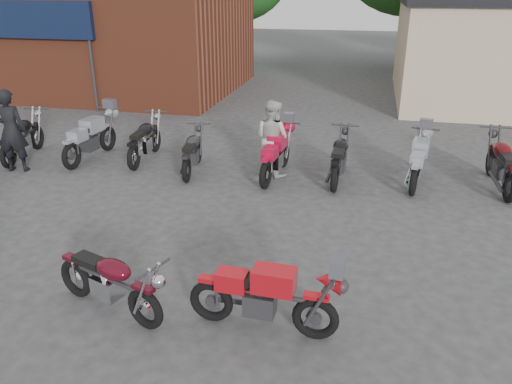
% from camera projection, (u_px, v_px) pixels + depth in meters
% --- Properties ---
extents(ground, '(90.00, 90.00, 0.00)m').
position_uv_depth(ground, '(172.00, 295.00, 7.12)').
color(ground, '#353638').
extents(brick_building, '(12.00, 8.00, 4.00)m').
position_uv_depth(brick_building, '(92.00, 38.00, 20.79)').
color(brick_building, brown).
rests_on(brick_building, ground).
extents(vintage_motorcycle, '(1.93, 1.18, 1.06)m').
position_uv_depth(vintage_motorcycle, '(109.00, 278.00, 6.57)').
color(vintage_motorcycle, '#490915').
rests_on(vintage_motorcycle, ground).
extents(sportbike, '(1.91, 0.70, 1.09)m').
position_uv_depth(sportbike, '(265.00, 293.00, 6.22)').
color(sportbike, red).
rests_on(sportbike, ground).
extents(helmet, '(0.26, 0.26, 0.23)m').
position_uv_depth(helmet, '(111.00, 276.00, 7.39)').
color(helmet, red).
rests_on(helmet, ground).
extents(person_dark, '(0.79, 0.61, 1.95)m').
position_uv_depth(person_dark, '(11.00, 131.00, 11.52)').
color(person_dark, black).
rests_on(person_dark, ground).
extents(person_light, '(1.06, 1.00, 1.74)m').
position_uv_depth(person_light, '(272.00, 138.00, 11.34)').
color(person_light, '#B6B5B1').
rests_on(person_light, ground).
extents(row_bike_0, '(1.01, 2.14, 1.19)m').
position_uv_depth(row_bike_0, '(22.00, 135.00, 12.54)').
color(row_bike_0, black).
rests_on(row_bike_0, ground).
extents(row_bike_1, '(0.86, 2.16, 1.23)m').
position_uv_depth(row_bike_1, '(90.00, 136.00, 12.44)').
color(row_bike_1, '#9698A3').
rests_on(row_bike_1, ground).
extents(row_bike_2, '(0.78, 2.03, 1.16)m').
position_uv_depth(row_bike_2, '(145.00, 138.00, 12.38)').
color(row_bike_2, black).
rests_on(row_bike_2, ground).
extents(row_bike_3, '(0.86, 1.91, 1.07)m').
position_uv_depth(row_bike_3, '(192.00, 150.00, 11.63)').
color(row_bike_3, '#242427').
rests_on(row_bike_3, ground).
extents(row_bike_4, '(0.87, 2.09, 1.18)m').
position_uv_depth(row_bike_4, '(276.00, 152.00, 11.30)').
color(row_bike_4, '#C11039').
rests_on(row_bike_4, ground).
extents(row_bike_5, '(0.75, 2.03, 1.16)m').
position_uv_depth(row_bike_5, '(340.00, 155.00, 11.13)').
color(row_bike_5, black).
rests_on(row_bike_5, ground).
extents(row_bike_6, '(0.98, 2.07, 1.15)m').
position_uv_depth(row_bike_6, '(419.00, 159.00, 10.91)').
color(row_bike_6, '#9699A4').
rests_on(row_bike_6, ground).
extents(row_bike_7, '(0.76, 2.15, 1.24)m').
position_uv_depth(row_bike_7, '(502.00, 161.00, 10.66)').
color(row_bike_7, '#4C090E').
rests_on(row_bike_7, ground).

